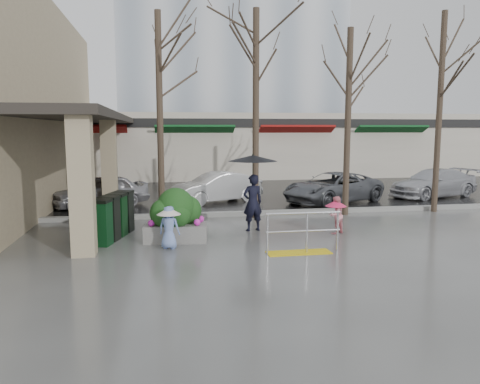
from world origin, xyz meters
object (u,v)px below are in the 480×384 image
object	(u,v)px
tree_west	(159,65)
car_d	(433,183)
handrail	(301,238)
news_boxes	(113,216)
tree_mideast	(349,76)
child_pink	(336,212)
car_a	(100,191)
car_b	(216,187)
tree_midwest	(256,63)
planter	(176,216)
tree_east	(442,63)
child_blue	(169,223)
woman	(253,182)
car_c	(333,188)

from	to	relation	value
tree_west	car_d	world-z (taller)	tree_west
handrail	news_boxes	bearing A→B (deg)	152.55
tree_mideast	news_boxes	world-z (taller)	tree_mideast
child_pink	car_d	world-z (taller)	car_d
tree_mideast	car_a	bearing A→B (deg)	160.13
car_b	tree_mideast	bearing A→B (deg)	27.02
tree_west	tree_midwest	bearing A→B (deg)	0.00
tree_west	tree_mideast	world-z (taller)	tree_west
tree_west	planter	xyz separation A→B (m)	(0.36, -3.00, -4.38)
news_boxes	car_d	world-z (taller)	car_d
tree_east	car_b	xyz separation A→B (m)	(-7.72, 3.56, -4.75)
child_blue	planter	bearing A→B (deg)	-82.73
tree_west	tree_east	bearing A→B (deg)	0.00
tree_midwest	child_blue	bearing A→B (deg)	-128.71
handrail	car_a	bearing A→B (deg)	125.54
car_d	car_a	bearing A→B (deg)	-105.52
tree_west	car_a	bearing A→B (deg)	126.34
tree_midwest	child_blue	world-z (taller)	tree_midwest
tree_west	woman	world-z (taller)	tree_west
tree_east	planter	size ratio (longest dim) A/B	4.06
tree_midwest	car_c	size ratio (longest dim) A/B	1.54
car_c	planter	bearing A→B (deg)	-76.05
tree_mideast	woman	world-z (taller)	tree_mideast
car_b	news_boxes	bearing A→B (deg)	-54.44
handrail	child_pink	bearing A→B (deg)	49.45
child_blue	handrail	bearing A→B (deg)	-175.34
planter	car_c	size ratio (longest dim) A/B	0.39
news_boxes	car_a	bearing A→B (deg)	116.24
handrail	car_c	bearing A→B (deg)	63.76
tree_west	child_pink	xyz separation A→B (m)	(5.00, -2.88, -4.46)
tree_mideast	car_d	world-z (taller)	tree_mideast
tree_midwest	car_a	size ratio (longest dim) A/B	1.89
woman	car_b	bearing A→B (deg)	-98.34
news_boxes	woman	bearing A→B (deg)	19.72
handrail	tree_mideast	size ratio (longest dim) A/B	0.29
woman	car_b	xyz separation A→B (m)	(-0.40, 5.66, -0.86)
news_boxes	car_b	size ratio (longest dim) A/B	0.59
tree_east	woman	distance (m)	8.55
car_b	car_d	bearing A→B (deg)	66.57
tree_mideast	car_d	xyz separation A→B (m)	(5.62, 3.45, -4.23)
handrail	child_blue	bearing A→B (deg)	162.81
planter	car_a	distance (m)	6.77
handrail	tree_midwest	bearing A→B (deg)	91.91
tree_mideast	planter	distance (m)	8.00
tree_midwest	tree_mideast	xyz separation A→B (m)	(3.30, -0.00, -0.37)
tree_east	tree_west	bearing A→B (deg)	180.00
handrail	child_pink	size ratio (longest dim) A/B	1.73
tree_west	tree_mideast	size ratio (longest dim) A/B	1.05
planter	car_b	world-z (taller)	planter
car_c	car_d	size ratio (longest dim) A/B	1.04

